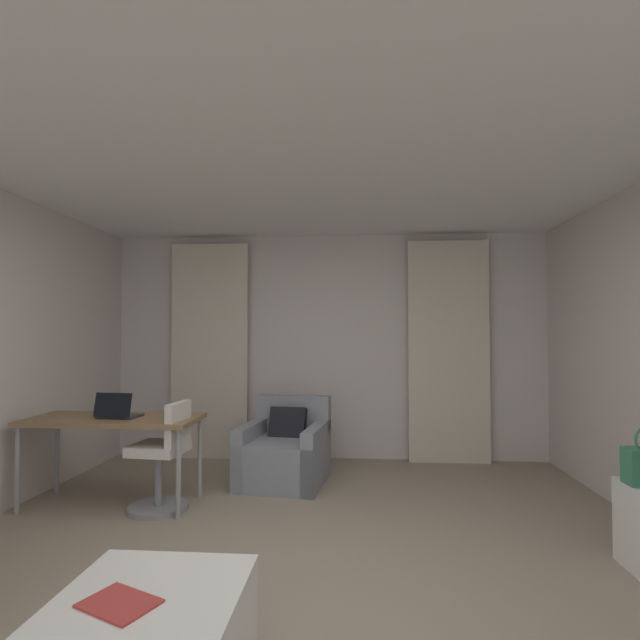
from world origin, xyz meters
name	(u,v)px	position (x,y,z in m)	size (l,w,h in m)	color
ground_plane	(295,595)	(0.00, 0.00, 0.00)	(12.00, 12.00, 0.00)	gray
wall_window	(328,346)	(0.00, 3.03, 1.30)	(5.12, 0.06, 2.60)	silver
ceiling	(296,123)	(0.00, 0.00, 2.63)	(5.12, 6.12, 0.06)	white
curtain_left_panel	(210,350)	(-1.38, 2.90, 1.25)	(0.90, 0.06, 2.50)	beige
curtain_right_panel	(448,351)	(1.38, 2.90, 1.25)	(0.90, 0.06, 2.50)	beige
armchair	(285,453)	(-0.36, 2.04, 0.28)	(0.87, 0.94, 0.80)	gray
desk	(114,425)	(-1.71, 1.30, 0.67)	(1.42, 0.62, 0.73)	olive
desk_chair	(163,462)	(-1.24, 1.21, 0.39)	(0.48, 0.48, 0.88)	gray
laptop	(118,413)	(-1.66, 1.26, 0.78)	(0.34, 0.27, 0.22)	#2D2D33
magazine_open	(119,603)	(-0.57, -0.86, 0.39)	(0.34, 0.30, 0.01)	#B73833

